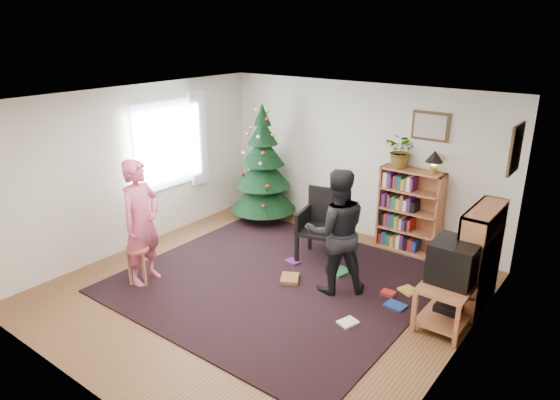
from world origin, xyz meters
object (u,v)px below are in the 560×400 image
Objects in this scene: tv_stand at (450,296)px; stool at (138,256)px; picture_back at (430,126)px; person_standing at (141,223)px; crt_tv at (454,261)px; christmas_tree at (263,174)px; armchair at (325,222)px; bookshelf_back at (409,210)px; table_lamp at (435,158)px; picture_right at (516,149)px; person_by_chair at (336,232)px; potted_plant at (402,151)px; bookshelf_right at (479,257)px.

stool is at bearing -155.62° from tv_stand.
picture_back is 1.01× the size of stool.
person_standing is at bearing -128.67° from picture_back.
crt_tv reaches higher than tv_stand.
picture_back is at bearing -47.58° from person_standing.
christmas_tree is 1.97× the size of armchair.
table_lamp is (0.30, 0.00, 0.87)m from bookshelf_back.
bookshelf_back is at bearing 52.90° from stool.
picture_right is 2.75m from armchair.
person_standing is 2.57m from person_by_chair.
bookshelf_back is at bearing 127.81° from crt_tv.
bookshelf_back is 0.78× the size of person_by_chair.
potted_plant is (-0.34, -0.14, -0.39)m from picture_back.
bookshelf_right is 4.31m from person_standing.
bookshelf_right is 3.81× the size of table_lamp.
christmas_tree is 6.16× the size of table_lamp.
tv_stand is 1.56m from person_by_chair.
person_standing is (-3.65, -1.53, 0.53)m from tv_stand.
potted_plant is (0.68, 1.01, 0.99)m from armchair.
person_standing is 3.88m from potted_plant.
picture_right is 1.81m from potted_plant.
table_lamp reaches higher than crt_tv.
christmas_tree reaches higher than potted_plant.
christmas_tree reaches higher than armchair.
person_by_chair is (-1.46, -0.19, 0.05)m from crt_tv.
picture_back is 0.42× the size of bookshelf_back.
picture_right is 1.10× the size of stool.
person_by_chair is (2.18, 1.46, 0.41)m from stool.
table_lamp is at bearing 45.78° from bookshelf_right.
stool is at bearing -146.08° from picture_right.
crt_tv is 1.60× the size of table_lamp.
armchair is (-2.09, 0.55, -0.21)m from crt_tv.
christmas_tree is 3.85× the size of stool.
person_by_chair reaches higher than table_lamp.
crt_tv is 1.04× the size of potted_plant.
stool is (0.14, -2.83, -0.45)m from christmas_tree.
table_lamp reaches higher than tv_stand.
tv_stand is 4.00m from stool.
christmas_tree is at bearing 162.61° from tv_stand.
bookshelf_back is 1.22× the size of armchair.
tv_stand is at bearing -59.66° from table_lamp.
potted_plant reaches higher than stool.
christmas_tree is 2.69m from person_by_chair.
table_lamp is (-0.91, 1.56, 0.74)m from crt_tv.
picture_back is 0.33× the size of person_by_chair.
potted_plant reaches higher than tv_stand.
tv_stand is at bearing -47.83° from potted_plant.
person_standing is 5.05× the size of table_lamp.
picture_right is 0.46× the size of bookshelf_back.
person_standing reaches higher than person_by_chair.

